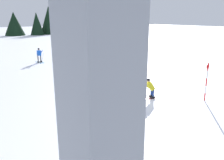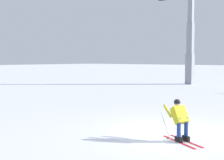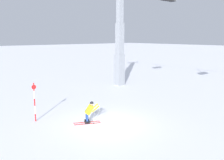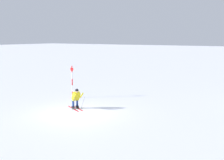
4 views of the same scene
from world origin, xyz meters
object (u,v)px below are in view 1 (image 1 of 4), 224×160
Objects in this scene: skier_distant_uphill at (39,54)px; skier_carving_main at (150,87)px; trail_marker_pole at (207,81)px; lift_tower_near at (99,90)px.

skier_carving_main is at bearing -176.60° from skier_distant_uphill.
lift_tower_near is at bearing 113.80° from trail_marker_pole.
skier_distant_uphill is (18.67, 3.34, -0.32)m from trail_marker_pole.
skier_carving_main is at bearing 44.58° from trail_marker_pole.
skier_carving_main is at bearing -50.77° from lift_tower_near.
trail_marker_pole is 18.97m from skier_distant_uphill.
trail_marker_pole is 1.42× the size of skier_distant_uphill.
skier_carving_main is 12.41m from lift_tower_near.
trail_marker_pole is at bearing -169.85° from skier_distant_uphill.
skier_distant_uphill is at bearing 3.40° from skier_carving_main.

